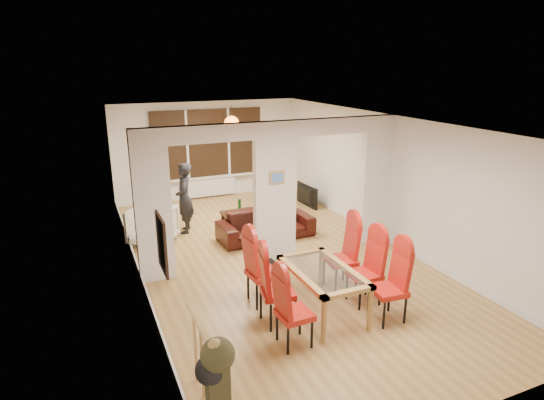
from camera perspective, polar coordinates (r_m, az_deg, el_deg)
floor at (r=8.76m, az=0.34°, el=-7.23°), size 5.00×9.00×0.01m
room_walls at (r=8.31m, az=0.36°, el=0.97°), size 5.00×9.00×2.60m
divider_wall at (r=8.31m, az=0.36°, el=0.97°), size 5.00×0.18×2.60m
bay_window_blinds at (r=12.36m, az=-8.03°, el=7.07°), size 3.00×0.08×1.80m
radiator at (r=12.58m, az=-7.76°, el=1.65°), size 1.40×0.08×0.50m
pendant_light at (r=11.27m, az=-5.08°, el=9.56°), size 0.36×0.36×0.36m
stair_newel at (r=5.20m, az=-8.65°, el=-19.01°), size 0.40×1.20×1.10m
wall_poster at (r=5.35m, az=-13.68°, el=-5.38°), size 0.04×0.52×0.67m
pillar_photo at (r=8.14m, az=0.64°, el=2.82°), size 0.30×0.03×0.25m
dining_table at (r=6.88m, az=6.32°, el=-11.27°), size 0.83×1.47×0.69m
dining_chair_la at (r=6.05m, az=2.85°, el=-13.45°), size 0.44×0.44×1.05m
dining_chair_lb at (r=6.50m, az=0.73°, el=-10.81°), size 0.53×0.53×1.13m
dining_chair_lc at (r=7.01m, az=-1.07°, el=-8.57°), size 0.50×0.50×1.14m
dining_chair_ra at (r=6.76m, az=14.40°, el=-10.28°), size 0.48×0.48×1.12m
dining_chair_rb at (r=7.15m, az=11.53°, el=-8.56°), size 0.47×0.47×1.10m
dining_chair_rc at (r=7.51m, az=8.62°, el=-6.89°), size 0.52×0.52×1.15m
sofa at (r=9.60m, az=-0.76°, el=-3.10°), size 2.05×0.87×0.59m
armchair at (r=9.61m, az=-14.77°, el=-3.10°), size 1.17×1.17×0.77m
person at (r=9.98m, az=-10.94°, el=0.24°), size 0.64×0.51×1.54m
television at (r=11.75m, az=4.00°, el=0.55°), size 0.97×0.18×0.55m
coffee_table at (r=10.73m, az=-3.68°, el=-1.97°), size 1.04×0.63×0.23m
bottle at (r=10.72m, az=-4.10°, el=-0.55°), size 0.07×0.07×0.29m
bowl at (r=10.63m, az=-4.19°, el=-1.39°), size 0.21×0.21×0.05m
shoes at (r=8.36m, az=-0.49°, el=-8.09°), size 0.25×0.27×0.10m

